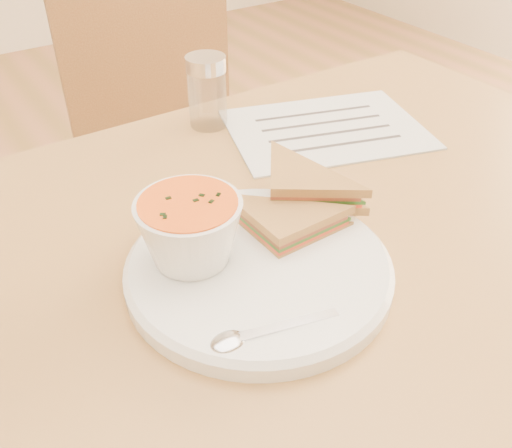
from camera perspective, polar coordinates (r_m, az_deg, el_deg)
dining_table at (r=0.95m, az=4.17°, el=-18.13°), size 1.00×0.70×0.75m
chair_far at (r=1.35m, az=-7.51°, el=5.29°), size 0.45×0.45×0.90m
plate at (r=0.59m, az=0.27°, el=-4.58°), size 0.34×0.34×0.02m
soup_bowl at (r=0.57m, az=-6.58°, el=-0.97°), size 0.11×0.11×0.07m
sandwich_half_a at (r=0.57m, az=2.31°, el=-2.81°), size 0.11×0.11×0.03m
sandwich_half_b at (r=0.62m, az=1.45°, el=2.22°), size 0.15×0.15×0.03m
spoon at (r=0.51m, az=2.50°, el=-10.32°), size 0.17×0.07×0.01m
paper_menu at (r=0.87m, az=7.03°, el=9.40°), size 0.33×0.28×0.00m
condiment_shaker at (r=0.86m, az=-4.91°, el=13.04°), size 0.07×0.07×0.11m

